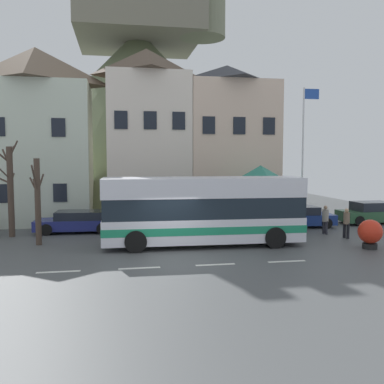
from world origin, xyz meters
TOP-DOWN VIEW (x-y plane):
  - ground_plane at (0.00, -0.00)m, footprint 40.00×60.00m
  - townhouse_00 at (-7.36, 11.68)m, footprint 6.77×5.43m
  - townhouse_01 at (-0.23, 11.75)m, footprint 5.32×5.56m
  - townhouse_02 at (5.45, 12.10)m, footprint 5.97×6.26m
  - hilltop_castle at (0.16, 28.10)m, footprint 33.70×33.70m
  - transit_bus at (1.76, 2.55)m, footprint 9.65×2.88m
  - bus_shelter at (5.92, 6.16)m, footprint 3.60×3.60m
  - parked_car_00 at (8.67, 6.82)m, footprint 4.08×2.11m
  - parked_car_02 at (13.76, 7.34)m, footprint 3.90×2.06m
  - parked_car_03 at (-4.52, 7.32)m, footprint 4.62×2.16m
  - pedestrian_00 at (9.06, 4.30)m, footprint 0.34×0.36m
  - pedestrian_01 at (5.53, 4.50)m, footprint 0.34×0.34m
  - pedestrian_02 at (9.54, 2.93)m, footprint 0.32×0.32m
  - public_bench at (7.33, 8.55)m, footprint 1.69×0.48m
  - flagpole at (8.13, 5.21)m, footprint 0.95×0.10m
  - harbour_buoy at (9.27, 0.40)m, footprint 1.11×1.11m
  - bare_tree_01 at (-6.09, 4.02)m, footprint 0.67×1.90m
  - bare_tree_02 at (-7.90, 6.52)m, footprint 1.31×1.99m

SIDE VIEW (x-z plane):
  - ground_plane at x=0.00m, z-range -0.06..0.00m
  - public_bench at x=7.33m, z-range 0.04..0.91m
  - parked_car_03 at x=-4.52m, z-range 0.00..1.21m
  - parked_car_00 at x=8.67m, z-range -0.01..1.27m
  - parked_car_02 at x=13.76m, z-range -0.02..1.38m
  - harbour_buoy at x=9.27m, z-range 0.07..1.44m
  - pedestrian_02 at x=9.54m, z-range 0.09..1.67m
  - pedestrian_01 at x=5.53m, z-range 0.10..1.68m
  - pedestrian_00 at x=9.06m, z-range 0.10..1.69m
  - transit_bus at x=1.76m, z-range 0.01..3.30m
  - bare_tree_01 at x=-6.09m, z-range 0.09..4.30m
  - bare_tree_02 at x=-7.90m, z-range 0.00..5.13m
  - bus_shelter at x=5.92m, z-range 1.18..4.97m
  - flagpole at x=8.13m, z-range 0.58..8.73m
  - townhouse_02 at x=5.45m, z-range 0.00..10.70m
  - townhouse_00 at x=-7.36m, z-range 0.00..11.28m
  - townhouse_01 at x=-0.23m, z-range 0.00..11.51m
  - hilltop_castle at x=0.16m, z-range -2.30..20.96m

